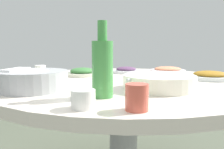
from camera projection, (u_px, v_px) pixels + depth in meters
round_dining_table at (124, 100)px, 1.22m from camera, size 1.36×1.36×0.72m
rice_bowl at (33, 80)px, 0.91m from camera, size 0.28×0.28×0.09m
soup_bowl at (159, 82)px, 0.93m from camera, size 0.32×0.30×0.06m
dish_greens at (82, 72)px, 1.38m from camera, size 0.21×0.21×0.05m
dish_shrimp at (168, 70)px, 1.53m from camera, size 0.24×0.24×0.04m
dish_eggplant at (126, 70)px, 1.55m from camera, size 0.21×0.21×0.04m
dish_stirfry at (210, 76)px, 1.22m from camera, size 0.23×0.23×0.05m
green_bottle at (102, 67)px, 0.77m from camera, size 0.07×0.07×0.26m
tea_cup_near at (137, 97)px, 0.61m from camera, size 0.06×0.06×0.07m
tea_cup_far at (83, 99)px, 0.63m from camera, size 0.07×0.07×0.05m
tea_cup_side at (40, 70)px, 1.46m from camera, size 0.07×0.07×0.06m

